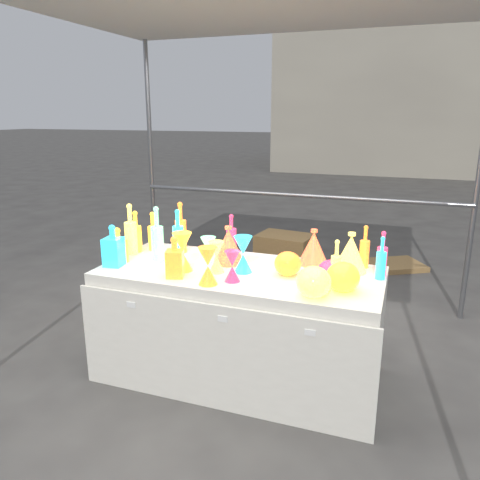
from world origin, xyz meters
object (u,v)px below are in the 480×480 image
(decanter_0, at_px, (118,246))
(globe_0, at_px, (343,278))
(cardboard_box_closed, at_px, (285,253))
(display_table, at_px, (240,324))
(bottle_0, at_px, (136,231))
(hourglass_0, at_px, (208,266))
(lampshade_0, at_px, (228,245))

(decanter_0, bearing_deg, globe_0, -6.59)
(cardboard_box_closed, xyz_separation_m, decanter_0, (-0.56, -2.33, 0.66))
(display_table, xyz_separation_m, bottle_0, (-0.85, 0.15, 0.53))
(bottle_0, relative_size, decanter_0, 1.22)
(globe_0, bearing_deg, cardboard_box_closed, 111.71)
(display_table, height_order, globe_0, globe_0)
(decanter_0, xyz_separation_m, hourglass_0, (0.72, -0.16, -0.01))
(lampshade_0, bearing_deg, display_table, -53.27)
(display_table, bearing_deg, globe_0, -11.79)
(lampshade_0, bearing_deg, globe_0, -26.15)
(cardboard_box_closed, relative_size, lampshade_0, 2.32)
(display_table, xyz_separation_m, decanter_0, (-0.81, -0.14, 0.50))
(display_table, height_order, hourglass_0, hourglass_0)
(bottle_0, bearing_deg, hourglass_0, -30.42)
(bottle_0, relative_size, lampshade_0, 1.19)
(bottle_0, bearing_deg, lampshade_0, -1.66)
(globe_0, bearing_deg, hourglass_0, -168.31)
(display_table, xyz_separation_m, cardboard_box_closed, (-0.26, 2.19, -0.16))
(decanter_0, relative_size, hourglass_0, 1.09)
(decanter_0, relative_size, lampshade_0, 0.98)
(hourglass_0, height_order, lampshade_0, lampshade_0)
(decanter_0, bearing_deg, hourglass_0, -19.00)
(cardboard_box_closed, bearing_deg, decanter_0, -95.74)
(cardboard_box_closed, relative_size, decanter_0, 2.37)
(bottle_0, bearing_deg, cardboard_box_closed, 73.81)
(globe_0, distance_m, lampshade_0, 0.84)
(display_table, height_order, decanter_0, decanter_0)
(decanter_0, height_order, lampshade_0, lampshade_0)
(decanter_0, distance_m, hourglass_0, 0.74)
(globe_0, bearing_deg, bottle_0, 169.24)
(display_table, relative_size, bottle_0, 6.10)
(decanter_0, distance_m, globe_0, 1.48)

